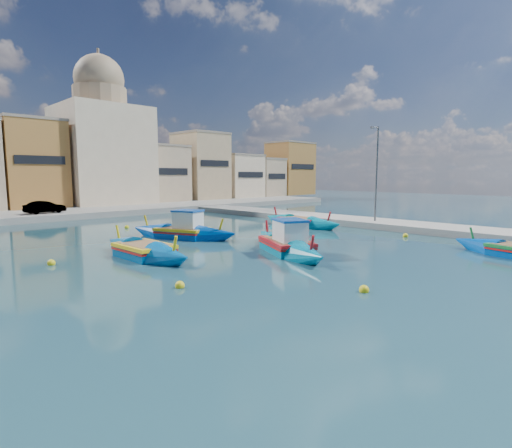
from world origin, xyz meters
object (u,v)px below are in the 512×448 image
church_block (102,142)px  luzzu_cyan_mid (300,223)px  luzzu_turquoise_cabin (287,246)px  luzzu_green (144,252)px  luzzu_blue_cabin (183,233)px  quay_street_lamp (376,173)px

church_block → luzzu_cyan_mid: size_ratio=2.23×
luzzu_turquoise_cabin → luzzu_green: bearing=146.0°
luzzu_blue_cabin → luzzu_green: size_ratio=1.07×
quay_street_lamp → luzzu_blue_cabin: (-14.40, 6.04, -3.98)m
church_block → luzzu_green: 34.98m
quay_street_lamp → luzzu_cyan_mid: 7.24m
luzzu_blue_cabin → luzzu_cyan_mid: size_ratio=0.97×
church_block → luzzu_cyan_mid: bearing=-83.1°
luzzu_green → quay_street_lamp: bearing=-6.3°
luzzu_green → luzzu_cyan_mid: bearing=8.9°
luzzu_cyan_mid → church_block: bearing=96.9°
luzzu_turquoise_cabin → luzzu_green: (-6.24, 4.21, -0.09)m
quay_street_lamp → luzzu_turquoise_cabin: (-13.13, -2.07, -3.99)m
church_block → quay_street_lamp: 35.04m
church_block → luzzu_green: (-11.93, -31.86, -8.15)m
luzzu_blue_cabin → luzzu_turquoise_cabin: bearing=-81.1°
quay_street_lamp → luzzu_cyan_mid: (-3.87, 4.56, -4.07)m
luzzu_turquoise_cabin → luzzu_blue_cabin: size_ratio=1.07×
quay_street_lamp → luzzu_blue_cabin: 16.11m
luzzu_blue_cabin → luzzu_green: (-4.98, -3.90, -0.09)m
luzzu_turquoise_cabin → luzzu_blue_cabin: 8.21m
quay_street_lamp → luzzu_cyan_mid: bearing=130.3°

